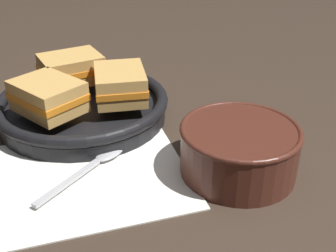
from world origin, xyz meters
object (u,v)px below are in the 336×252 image
object	(u,v)px
sandwich_far_left	(120,84)
sandwich_near_right	(48,96)
sandwich_near_left	(71,68)
soup_bowl	(239,147)
skillet	(83,107)
spoon	(100,160)

from	to	relation	value
sandwich_far_left	sandwich_near_right	bearing A→B (deg)	179.88
sandwich_near_right	sandwich_near_left	bearing A→B (deg)	59.88
soup_bowl	skillet	size ratio (longest dim) A/B	0.56
skillet	sandwich_near_left	size ratio (longest dim) A/B	2.60
sandwich_near_left	sandwich_far_left	world-z (taller)	same
sandwich_near_left	sandwich_near_right	xyz separation A→B (m)	(-0.06, -0.10, 0.00)
sandwich_near_left	sandwich_far_left	distance (m)	0.11
soup_bowl	sandwich_near_right	distance (m)	0.29
soup_bowl	sandwich_near_right	bearing A→B (deg)	135.99
sandwich_near_right	sandwich_far_left	xyz separation A→B (m)	(0.11, -0.00, 0.00)
soup_bowl	sandwich_near_right	xyz separation A→B (m)	(-0.21, 0.20, 0.03)
soup_bowl	spoon	distance (m)	0.19
spoon	sandwich_near_right	world-z (taller)	sandwich_near_right
spoon	sandwich_far_left	world-z (taller)	sandwich_far_left
soup_bowl	skillet	bearing A→B (deg)	123.07
skillet	spoon	bearing A→B (deg)	-95.35
skillet	sandwich_near_right	distance (m)	0.08
sandwich_near_right	sandwich_far_left	bearing A→B (deg)	-0.12
skillet	soup_bowl	bearing A→B (deg)	-56.93
skillet	sandwich_near_left	xyz separation A→B (m)	(0.00, 0.06, 0.04)
skillet	sandwich_near_left	bearing A→B (deg)	89.88
soup_bowl	sandwich_near_right	size ratio (longest dim) A/B	1.26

